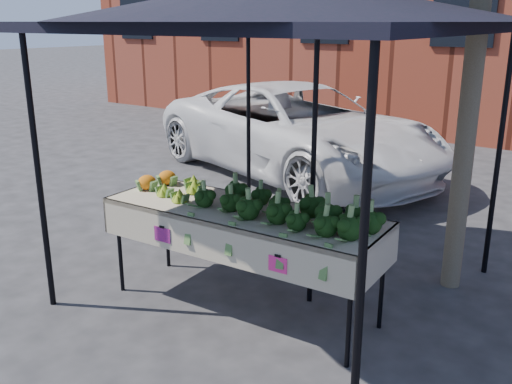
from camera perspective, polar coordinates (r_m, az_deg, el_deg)
name	(u,v)px	position (r m, az deg, el deg)	size (l,w,h in m)	color
ground	(222,303)	(5.08, -3.44, -11.12)	(90.00, 90.00, 0.00)	#262628
table	(242,260)	(4.81, -1.40, -6.85)	(2.44, 0.93, 0.90)	#BAB298
canopy	(283,143)	(4.91, 2.79, 4.94)	(3.16, 3.16, 2.74)	black
broccoli_heap	(283,204)	(4.42, 2.78, -1.25)	(1.57, 0.54, 0.22)	black
romanesco_cluster	(185,185)	(5.06, -7.23, 0.68)	(0.40, 0.54, 0.17)	#95B626
cauliflower_pair	(157,179)	(5.33, -9.93, 1.31)	(0.20, 0.40, 0.15)	orange
vehicle	(300,7)	(8.93, 4.43, 18.16)	(2.39, 1.44, 5.18)	white
street_tree	(480,8)	(5.18, 21.68, 16.90)	(2.52, 2.52, 4.98)	#1E4C14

